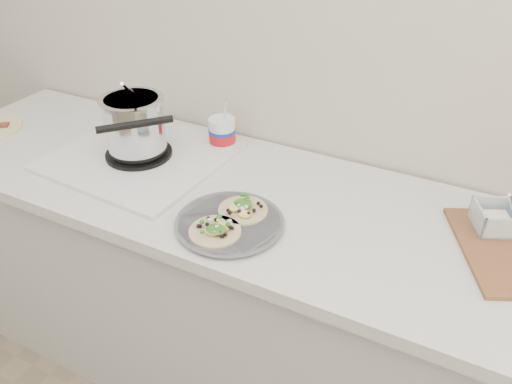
% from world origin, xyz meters
% --- Properties ---
extents(counter, '(2.44, 0.66, 0.90)m').
position_xyz_m(counter, '(0.00, 1.43, 0.45)').
color(counter, beige).
rests_on(counter, ground).
extents(stove, '(0.57, 0.53, 0.26)m').
position_xyz_m(stove, '(-0.46, 1.43, 0.99)').
color(stove, silver).
rests_on(stove, counter).
extents(taco_plate, '(0.30, 0.30, 0.04)m').
position_xyz_m(taco_plate, '(-0.01, 1.25, 0.92)').
color(taco_plate, '#5D5C63').
rests_on(taco_plate, counter).
extents(tub, '(0.09, 0.09, 0.21)m').
position_xyz_m(tub, '(-0.25, 1.63, 0.97)').
color(tub, white).
rests_on(tub, counter).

